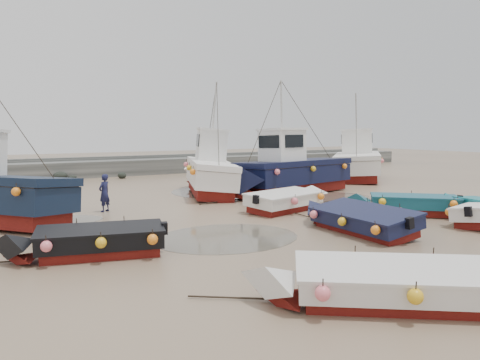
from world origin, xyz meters
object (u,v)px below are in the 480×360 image
object	(u,v)px
dinghy_1	(358,216)
cabin_boat_2	(287,170)
dinghy_6	(405,202)
cabin_boat_3	(358,161)
dinghy_4	(87,238)
dinghy_5	(289,198)
cabin_boat_1	(208,169)
dinghy_0	(384,280)
person	(105,212)

from	to	relation	value
dinghy_1	cabin_boat_2	distance (m)	9.73
cabin_boat_2	dinghy_6	bearing A→B (deg)	172.87
cabin_boat_3	dinghy_4	bearing A→B (deg)	-106.73
dinghy_5	dinghy_6	bearing A→B (deg)	30.26
dinghy_1	cabin_boat_1	world-z (taller)	cabin_boat_1
dinghy_4	dinghy_5	world-z (taller)	same
dinghy_0	dinghy_4	xyz separation A→B (m)	(-4.19, 6.88, 0.02)
dinghy_0	dinghy_6	distance (m)	10.99
dinghy_1	cabin_boat_2	bearing A→B (deg)	69.83
dinghy_1	dinghy_4	bearing A→B (deg)	173.02
cabin_boat_3	dinghy_0	bearing A→B (deg)	-88.42
dinghy_5	cabin_boat_3	size ratio (longest dim) A/B	0.68
dinghy_1	cabin_boat_1	distance (m)	11.50
dinghy_5	cabin_boat_3	world-z (taller)	cabin_boat_3
dinghy_4	person	size ratio (longest dim) A/B	3.41
cabin_boat_2	dinghy_5	bearing A→B (deg)	134.13
dinghy_5	person	bearing A→B (deg)	-132.54
dinghy_0	cabin_boat_1	distance (m)	17.53
cabin_boat_2	cabin_boat_3	distance (m)	10.21
person	dinghy_0	bearing A→B (deg)	62.62
cabin_boat_3	person	xyz separation A→B (m)	(-19.73, -4.05, -1.33)
dinghy_5	cabin_boat_1	bearing A→B (deg)	170.84
person	dinghy_5	bearing A→B (deg)	116.82
dinghy_4	cabin_boat_1	distance (m)	13.50
cabin_boat_1	dinghy_5	bearing A→B (deg)	-63.84
dinghy_4	cabin_boat_2	xyz separation A→B (m)	(12.77, 7.38, 0.78)
dinghy_6	person	world-z (taller)	dinghy_6
cabin_boat_1	dinghy_6	bearing A→B (deg)	-47.38
dinghy_1	person	size ratio (longest dim) A/B	3.79
dinghy_6	person	distance (m)	12.91
dinghy_0	dinghy_6	bearing A→B (deg)	-15.88
dinghy_1	dinghy_5	size ratio (longest dim) A/B	1.06
dinghy_5	dinghy_6	xyz separation A→B (m)	(3.39, -3.54, 0.00)
dinghy_1	cabin_boat_2	world-z (taller)	cabin_boat_2
dinghy_5	cabin_boat_3	bearing A→B (deg)	108.81
cabin_boat_1	dinghy_1	bearing A→B (deg)	-68.87
person	dinghy_6	bearing A→B (deg)	110.37
cabin_boat_1	cabin_boat_3	distance (m)	13.19
dinghy_4	cabin_boat_3	size ratio (longest dim) A/B	0.65
person	cabin_boat_2	bearing A→B (deg)	147.18
cabin_boat_2	person	bearing A→B (deg)	82.35
dinghy_0	cabin_boat_1	xyz separation A→B (m)	(4.93, 16.80, 0.82)
dinghy_5	cabin_boat_3	distance (m)	14.96
cabin_boat_1	cabin_boat_3	size ratio (longest dim) A/B	1.07
cabin_boat_3	dinghy_1	bearing A→B (deg)	-89.58
dinghy_5	person	size ratio (longest dim) A/B	3.57
dinghy_1	person	world-z (taller)	dinghy_1
dinghy_5	dinghy_0	bearing A→B (deg)	-41.93
dinghy_1	dinghy_0	bearing A→B (deg)	-129.19
dinghy_0	cabin_boat_1	world-z (taller)	cabin_boat_1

